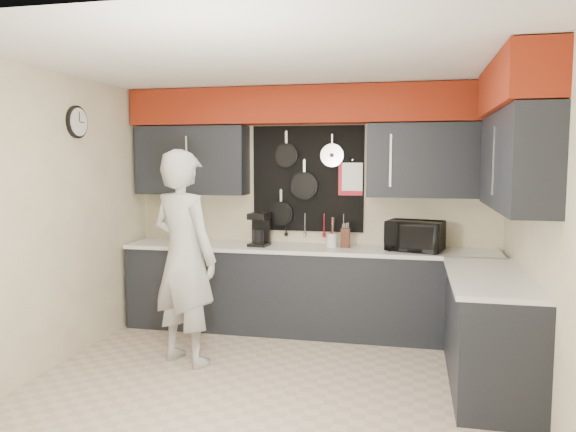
% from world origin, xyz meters
% --- Properties ---
extents(ground, '(4.00, 4.00, 0.00)m').
position_xyz_m(ground, '(0.00, 0.00, 0.00)').
color(ground, beige).
rests_on(ground, ground).
extents(back_wall_assembly, '(4.00, 0.36, 2.60)m').
position_xyz_m(back_wall_assembly, '(0.01, 1.60, 2.01)').
color(back_wall_assembly, beige).
rests_on(back_wall_assembly, ground).
extents(right_wall_assembly, '(0.36, 3.50, 2.60)m').
position_xyz_m(right_wall_assembly, '(1.85, 0.26, 1.94)').
color(right_wall_assembly, beige).
rests_on(right_wall_assembly, ground).
extents(left_wall_assembly, '(0.05, 3.50, 2.60)m').
position_xyz_m(left_wall_assembly, '(-1.99, 0.02, 1.33)').
color(left_wall_assembly, beige).
rests_on(left_wall_assembly, ground).
extents(base_cabinets, '(3.95, 2.20, 0.92)m').
position_xyz_m(base_cabinets, '(0.49, 1.13, 0.46)').
color(base_cabinets, black).
rests_on(base_cabinets, ground).
extents(microwave, '(0.62, 0.49, 0.30)m').
position_xyz_m(microwave, '(1.10, 1.43, 1.07)').
color(microwave, black).
rests_on(microwave, base_cabinets).
extents(knife_block, '(0.09, 0.09, 0.20)m').
position_xyz_m(knife_block, '(0.40, 1.48, 1.02)').
color(knife_block, '#391C12').
rests_on(knife_block, base_cabinets).
extents(utensil_crock, '(0.11, 0.11, 0.14)m').
position_xyz_m(utensil_crock, '(0.26, 1.49, 0.99)').
color(utensil_crock, white).
rests_on(utensil_crock, base_cabinets).
extents(coffee_maker, '(0.21, 0.25, 0.35)m').
position_xyz_m(coffee_maker, '(-0.51, 1.42, 1.10)').
color(coffee_maker, black).
rests_on(coffee_maker, base_cabinets).
extents(person, '(0.83, 0.70, 1.92)m').
position_xyz_m(person, '(-0.91, 0.33, 0.96)').
color(person, beige).
rests_on(person, ground).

